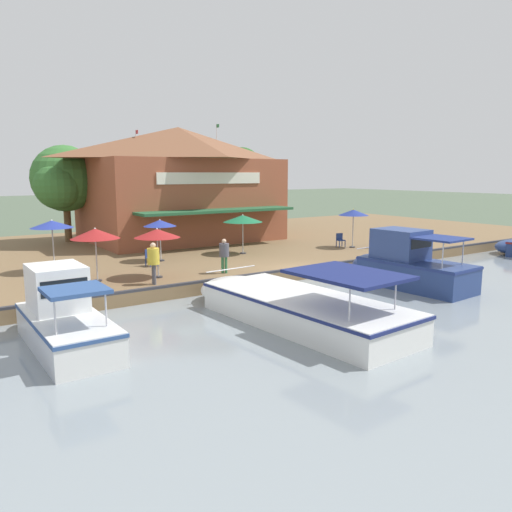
{
  "coord_description": "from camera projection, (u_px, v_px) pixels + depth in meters",
  "views": [
    {
      "loc": [
        18.21,
        -14.9,
        5.16
      ],
      "look_at": [
        -1.0,
        -1.79,
        1.3
      ],
      "focal_mm": 35.0,
      "sensor_mm": 36.0,
      "label": 1
    }
  ],
  "objects": [
    {
      "name": "patio_umbrella_mid_patio_right",
      "position": [
        95.0,
        234.0,
        20.99
      ],
      "size": [
        2.04,
        2.04,
        2.31
      ],
      "color": "#B7B7B7",
      "rests_on": "quay_deck"
    },
    {
      "name": "person_at_quay_edge",
      "position": [
        224.0,
        252.0,
        22.91
      ],
      "size": [
        0.45,
        0.45,
        1.6
      ],
      "color": "#337547",
      "rests_on": "quay_deck"
    },
    {
      "name": "motorboat_nearest_quay",
      "position": [
        61.0,
        317.0,
        15.01
      ],
      "size": [
        5.9,
        1.97,
        2.35
      ],
      "color": "white",
      "rests_on": "river_water"
    },
    {
      "name": "cafe_chair_mid_patio",
      "position": [
        378.0,
        241.0,
        30.69
      ],
      "size": [
        0.5,
        0.5,
        0.85
      ],
      "color": "navy",
      "rests_on": "quay_deck"
    },
    {
      "name": "patio_umbrella_back_row",
      "position": [
        52.0,
        224.0,
        22.95
      ],
      "size": [
        1.92,
        1.92,
        2.46
      ],
      "color": "#B7B7B7",
      "rests_on": "quay_deck"
    },
    {
      "name": "patio_umbrella_far_corner",
      "position": [
        157.0,
        233.0,
        21.77
      ],
      "size": [
        2.0,
        2.0,
        2.21
      ],
      "color": "#B7B7B7",
      "rests_on": "quay_deck"
    },
    {
      "name": "motorboat_distant_upstream",
      "position": [
        288.0,
        304.0,
        17.51
      ],
      "size": [
        9.52,
        3.54,
        2.1
      ],
      "color": "white",
      "rests_on": "river_water"
    },
    {
      "name": "tree_upstream_bank",
      "position": [
        63.0,
        180.0,
        32.8
      ],
      "size": [
        4.6,
        4.38,
        6.42
      ],
      "color": "brown",
      "rests_on": "quay_deck"
    },
    {
      "name": "cafe_chair_under_first_umbrella",
      "position": [
        150.0,
        257.0,
        24.73
      ],
      "size": [
        0.52,
        0.52,
        0.85
      ],
      "color": "navy",
      "rests_on": "quay_deck"
    },
    {
      "name": "motorboat_mid_row",
      "position": [
        404.0,
        266.0,
        22.68
      ],
      "size": [
        5.99,
        2.55,
        2.58
      ],
      "color": "navy",
      "rests_on": "river_water"
    },
    {
      "name": "quay_deck",
      "position": [
        193.0,
        248.0,
        32.89
      ],
      "size": [
        22.0,
        56.0,
        0.6
      ],
      "primitive_type": "cube",
      "color": "brown",
      "rests_on": "ground"
    },
    {
      "name": "patio_umbrella_by_entrance",
      "position": [
        243.0,
        219.0,
        28.32
      ],
      "size": [
        2.25,
        2.25,
        2.26
      ],
      "color": "#B7B7B7",
      "rests_on": "quay_deck"
    },
    {
      "name": "person_near_entrance",
      "position": [
        153.0,
        258.0,
        20.56
      ],
      "size": [
        0.5,
        0.5,
        1.75
      ],
      "color": "#4C4C56",
      "rests_on": "quay_deck"
    },
    {
      "name": "cafe_chair_far_corner_seat",
      "position": [
        340.0,
        239.0,
        31.27
      ],
      "size": [
        0.54,
        0.54,
        0.85
      ],
      "color": "navy",
      "rests_on": "quay_deck"
    },
    {
      "name": "ground_plane",
      "position": [
        298.0,
        282.0,
        23.97
      ],
      "size": [
        220.0,
        220.0,
        0.0
      ],
      "primitive_type": "plane",
      "color": "#4C5B47"
    },
    {
      "name": "waterfront_restaurant",
      "position": [
        180.0,
        183.0,
        34.62
      ],
      "size": [
        10.98,
        12.7,
        8.06
      ],
      "color": "brown",
      "rests_on": "quay_deck"
    },
    {
      "name": "patio_umbrella_mid_patio_left",
      "position": [
        160.0,
        223.0,
        25.94
      ],
      "size": [
        1.7,
        1.7,
        2.21
      ],
      "color": "#B7B7B7",
      "rests_on": "quay_deck"
    },
    {
      "name": "quay_edge_fender",
      "position": [
        297.0,
        268.0,
        23.95
      ],
      "size": [
        0.2,
        50.4,
        0.1
      ],
      "primitive_type": "cube",
      "color": "#2D2D33",
      "rests_on": "quay_deck"
    },
    {
      "name": "patio_umbrella_near_quay_edge",
      "position": [
        353.0,
        213.0,
        30.7
      ],
      "size": [
        1.85,
        1.85,
        2.4
      ],
      "color": "#B7B7B7",
      "rests_on": "quay_deck"
    },
    {
      "name": "tree_behind_restaurant",
      "position": [
        241.0,
        169.0,
        43.45
      ],
      "size": [
        3.76,
        3.58,
        6.83
      ],
      "color": "brown",
      "rests_on": "quay_deck"
    }
  ]
}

